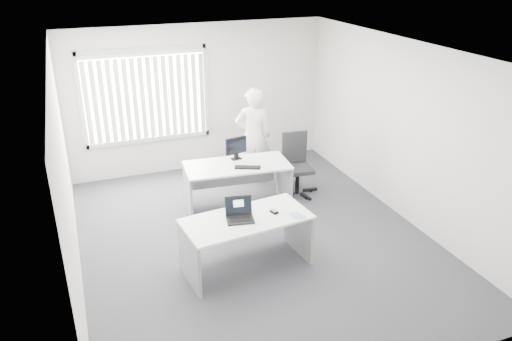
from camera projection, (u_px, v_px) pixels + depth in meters
name	position (u px, v px, depth m)	size (l,w,h in m)	color
ground	(255.00, 238.00, 7.54)	(6.00, 6.00, 0.00)	#46454C
wall_back	(199.00, 98.00, 9.54)	(5.00, 0.02, 2.80)	silver
wall_front	(375.00, 269.00, 4.41)	(5.00, 0.02, 2.80)	silver
wall_left	(65.00, 179.00, 6.15)	(0.02, 6.00, 2.80)	silver
wall_right	(404.00, 131.00, 7.79)	(0.02, 6.00, 2.80)	silver
ceiling	(254.00, 51.00, 6.41)	(5.00, 6.00, 0.02)	white
window	(146.00, 96.00, 9.11)	(2.32, 0.06, 1.76)	beige
blinds	(147.00, 99.00, 9.08)	(2.20, 0.10, 1.50)	white
desk_near	(247.00, 232.00, 6.64)	(1.76, 0.97, 0.77)	white
desk_far	(237.00, 176.00, 8.26)	(1.76, 0.94, 0.78)	white
office_chair	(297.00, 175.00, 8.85)	(0.68, 0.68, 1.09)	black
person	(253.00, 136.00, 9.03)	(0.66, 0.43, 1.81)	white
laptop	(240.00, 211.00, 6.43)	(0.35, 0.31, 0.27)	black
paper_sheet	(274.00, 214.00, 6.64)	(0.27, 0.19, 0.00)	silver
mouse	(274.00, 211.00, 6.67)	(0.07, 0.11, 0.05)	#AFAFB1
booklet	(297.00, 216.00, 6.60)	(0.14, 0.19, 0.01)	white
keyboard	(248.00, 167.00, 8.04)	(0.41, 0.14, 0.02)	black
monitor	(236.00, 148.00, 8.31)	(0.39, 0.12, 0.39)	black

